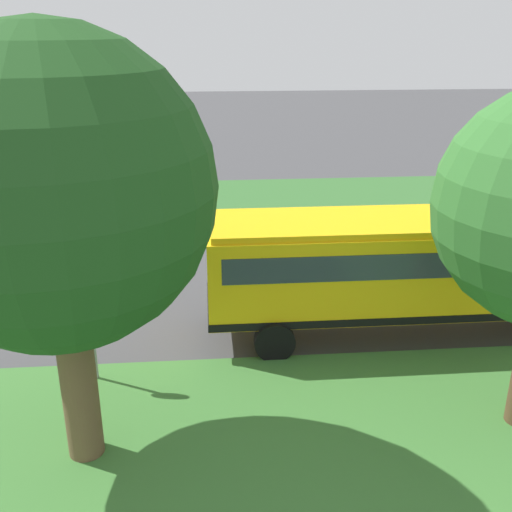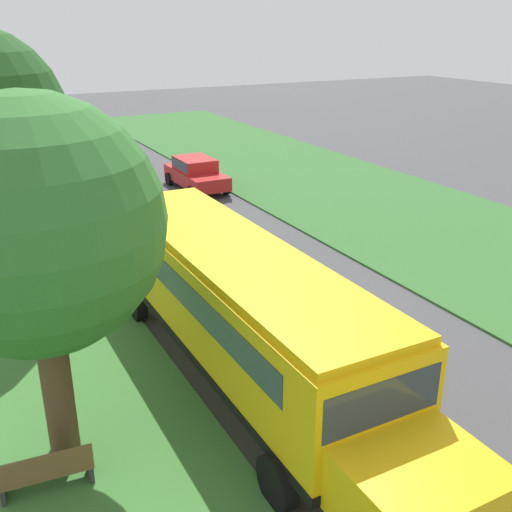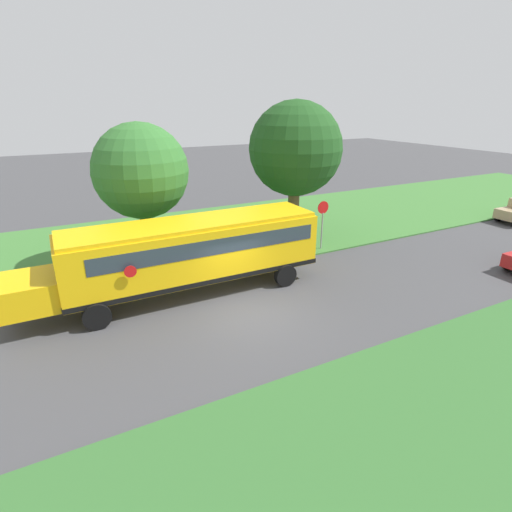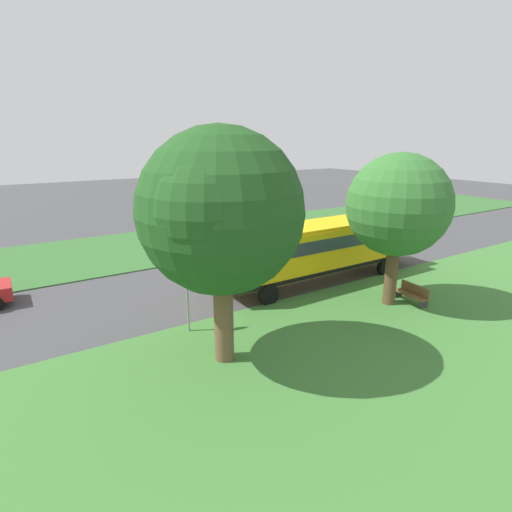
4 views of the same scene
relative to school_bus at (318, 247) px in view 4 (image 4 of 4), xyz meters
name	(u,v)px [view 4 (image 4 of 4)]	position (x,y,z in m)	size (l,w,h in m)	color
ground_plane	(265,272)	(2.77, 1.44, -1.92)	(120.00, 120.00, 0.00)	#424244
grass_verge	(414,344)	(-7.23, 1.44, -1.88)	(12.00, 80.00, 0.08)	#3D7533
grass_far_side	(200,239)	(11.77, 1.44, -1.89)	(10.00, 80.00, 0.07)	#33662D
school_bus	(318,247)	(0.00, 0.00, 0.00)	(2.85, 12.42, 3.16)	yellow
oak_tree_beside_bus	(400,207)	(-4.23, -0.86, 2.63)	(4.45, 4.45, 6.86)	brown
oak_tree_roadside_mid	(218,212)	(-4.54, 8.08, 3.31)	(5.25, 5.25, 7.84)	brown
stop_sign	(187,292)	(-1.83, 8.14, -0.19)	(0.08, 0.68, 2.74)	gray
park_bench	(412,294)	(-4.68, -1.76, -1.45)	(1.64, 0.65, 0.92)	brown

